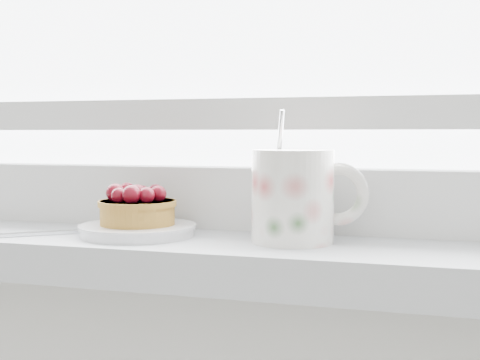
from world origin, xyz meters
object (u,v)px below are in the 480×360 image
at_px(saucer, 138,230).
at_px(floral_mug, 296,194).
at_px(raspberry_tart, 137,207).
at_px(fork, 72,232).

distance_m(saucer, floral_mug, 0.17).
relative_size(raspberry_tart, floral_mug, 0.62).
bearing_deg(floral_mug, saucer, -177.40).
height_order(raspberry_tart, fork, raspberry_tart).
bearing_deg(fork, floral_mug, 3.15).
bearing_deg(saucer, fork, -175.63).
xyz_separation_m(saucer, floral_mug, (0.17, 0.01, 0.04)).
bearing_deg(raspberry_tart, saucer, 37.83).
bearing_deg(floral_mug, raspberry_tart, -177.34).
distance_m(raspberry_tart, fork, 0.08).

